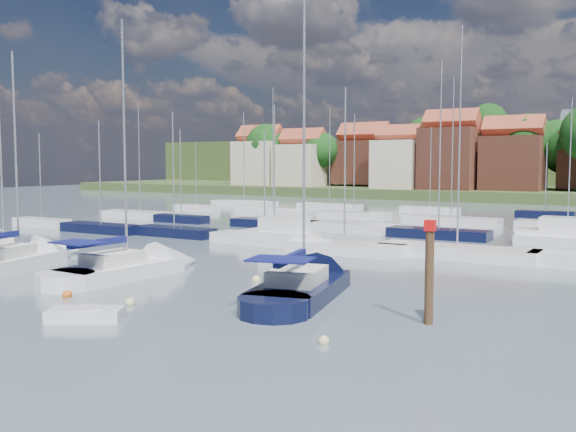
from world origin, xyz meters
The scene contains 12 objects.
ground centered at (0.00, 40.00, 0.00)m, with size 260.00×260.00×0.00m, color #4B5A66.
sailboat_left centered at (-14.19, 3.21, 0.36)m, with size 5.24×10.98×14.48m.
sailboat_centre centered at (-6.02, 4.73, 0.35)m, with size 3.62×11.80×15.85m.
sailboat_navy centered at (5.14, 5.39, 0.35)m, with size 5.90×12.60×16.86m.
sailboat_far centered at (-17.59, 4.76, 0.34)m, with size 6.29×10.43×13.54m.
tender centered at (0.00, -4.58, 0.25)m, with size 3.35×2.78×0.66m.
timber_piling centered at (12.48, 2.22, 1.21)m, with size 0.40×0.40×6.53m.
buoy_c centered at (-4.49, -1.77, 0.00)m, with size 0.48×0.48×0.48m, color #D85914.
buoy_d centered at (-0.58, -1.46, 0.00)m, with size 0.46×0.46×0.46m, color beige.
buoy_e centered at (1.24, 6.35, 0.00)m, with size 0.52×0.52×0.52m, color beige.
buoy_f centered at (10.15, -2.48, 0.00)m, with size 0.41×0.41×0.41m, color beige.
marina_field centered at (1.91, 35.15, 0.43)m, with size 79.62×41.41×15.93m.
Camera 1 is at (20.83, -22.73, 6.60)m, focal length 40.00 mm.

